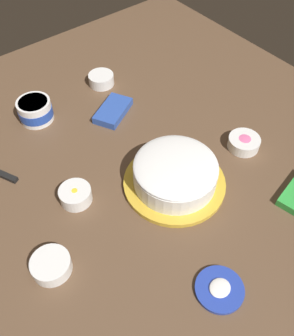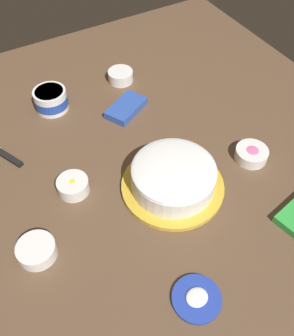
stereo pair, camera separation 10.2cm
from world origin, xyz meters
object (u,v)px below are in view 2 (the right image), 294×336
frosting_tub (51,99)px  candy_box_upper (126,108)px  sprinkle_bowl_yellow (73,185)px  sprinkle_bowl_pink (251,154)px  frosting_tub_lid (197,298)px  sprinkle_bowl_blue (121,76)px  sprinkle_bowl_green (37,250)px  frosted_cake (173,178)px

frosting_tub → candy_box_upper: size_ratio=0.77×
sprinkle_bowl_yellow → sprinkle_bowl_pink: 0.51m
frosting_tub_lid → candy_box_upper: candy_box_upper is taller
sprinkle_bowl_blue → sprinkle_bowl_pink: sprinkle_bowl_blue is taller
sprinkle_bowl_green → candy_box_upper: 0.55m
frosting_tub_lid → sprinkle_bowl_blue: size_ratio=1.27×
frosting_tub_lid → sprinkle_bowl_pink: (0.37, 0.27, 0.01)m
sprinkle_bowl_yellow → candy_box_upper: (0.27, 0.22, -0.01)m
frosting_tub → sprinkle_bowl_green: bearing=-114.1°
frosting_tub → candy_box_upper: 0.24m
candy_box_upper → sprinkle_bowl_pink: bearing=-87.2°
candy_box_upper → frosted_cake: bearing=-124.3°
sprinkle_bowl_yellow → sprinkle_bowl_pink: bearing=-16.3°
sprinkle_bowl_yellow → candy_box_upper: bearing=38.6°
frosting_tub → sprinkle_bowl_green: frosting_tub is taller
frosting_tub → sprinkle_bowl_blue: 0.26m
frosting_tub → frosting_tub_lid: (0.05, -0.76, -0.03)m
sprinkle_bowl_blue → candy_box_upper: bearing=-110.7°
sprinkle_bowl_blue → candy_box_upper: 0.16m
frosted_cake → sprinkle_bowl_green: size_ratio=3.00×
frosting_tub → candy_box_upper: bearing=-32.7°
sprinkle_bowl_yellow → candy_box_upper: sprinkle_bowl_yellow is taller
sprinkle_bowl_yellow → candy_box_upper: 0.35m
sprinkle_bowl_blue → sprinkle_bowl_green: (-0.48, -0.51, -0.00)m
frosted_cake → sprinkle_bowl_pink: 0.26m
frosting_tub_lid → sprinkle_bowl_blue: bearing=74.9°
sprinkle_bowl_blue → sprinkle_bowl_yellow: sprinkle_bowl_yellow is taller
frosted_cake → frosting_tub_lid: (-0.12, -0.29, -0.04)m
sprinkle_bowl_blue → candy_box_upper: sprinkle_bowl_blue is taller
frosted_cake → frosting_tub_lid: frosted_cake is taller
frosted_cake → sprinkle_bowl_pink: (0.25, -0.02, -0.02)m
frosting_tub → sprinkle_bowl_blue: size_ratio=1.23×
frosting_tub_lid → sprinkle_bowl_yellow: size_ratio=1.30×
sprinkle_bowl_pink → sprinkle_bowl_green: (-0.64, 0.01, 0.00)m
sprinkle_bowl_blue → sprinkle_bowl_yellow: (-0.33, -0.37, 0.00)m
sprinkle_bowl_green → candy_box_upper: size_ratio=0.67×
frosted_cake → sprinkle_bowl_pink: frosted_cake is taller
frosting_tub → sprinkle_bowl_yellow: frosting_tub is taller
candy_box_upper → sprinkle_bowl_blue: bearing=40.9°
frosting_tub_lid → sprinkle_bowl_pink: 0.46m
frosting_tub_lid → sprinkle_bowl_pink: sprinkle_bowl_pink is taller
sprinkle_bowl_yellow → sprinkle_bowl_green: bearing=-137.6°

